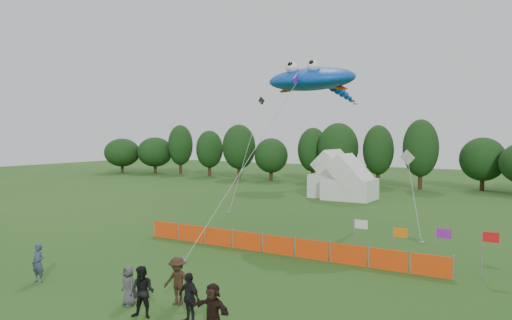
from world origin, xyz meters
The scene contains 15 objects.
ground centered at (0.00, 0.00, 0.00)m, with size 160.00×160.00×0.00m, color #234C16.
treeline centered at (1.61, 44.93, 4.18)m, with size 104.57×8.78×8.36m.
tent_left centered at (-6.83, 32.57, 1.94)m, with size 4.36×4.36×3.85m.
tent_right centered at (-4.75, 31.33, 1.71)m, with size 4.81×3.84×3.39m.
barrier_fence centered at (0.01, 8.23, 0.50)m, with size 17.90×0.06×1.00m.
flag_row centered at (9.18, 9.01, 1.41)m, with size 10.73×0.35×2.15m.
spectator_a centered at (-6.43, -1.72, 0.85)m, with size 0.62×0.41×1.70m, color #333D55.
spectator_b centered at (0.46, -2.39, 0.92)m, with size 0.89×0.70×1.84m, color black.
spectator_c centered at (0.62, -0.71, 0.92)m, with size 1.19×0.68×1.84m, color #321F14.
spectator_d centered at (2.14, -1.88, 0.88)m, with size 1.03×0.43×1.75m, color black.
spectator_e centered at (-0.95, -1.70, 0.76)m, with size 0.74×0.48×1.52m, color #444448.
spectator_f centered at (3.51, -2.36, 0.86)m, with size 1.59×0.51×1.72m, color black.
stingray_kite centered at (-1.46, 15.93, 10.11)m, with size 6.23×19.42×11.24m.
small_kite_white centered at (4.48, 18.31, 3.42)m, with size 2.87×5.01×5.42m.
small_kite_dark centered at (-11.40, 23.37, 5.70)m, with size 2.97×9.45×10.15m.
Camera 1 is at (12.94, -15.03, 6.54)m, focal length 35.00 mm.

